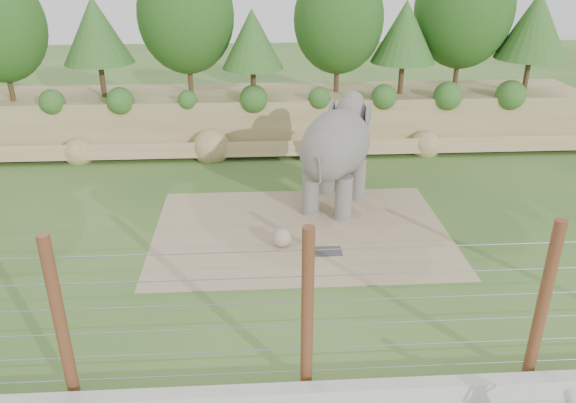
{
  "coord_description": "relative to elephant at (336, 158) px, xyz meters",
  "views": [
    {
      "loc": [
        -0.98,
        -14.04,
        8.89
      ],
      "look_at": [
        0.0,
        2.0,
        1.6
      ],
      "focal_mm": 35.0,
      "sensor_mm": 36.0,
      "label": 1
    }
  ],
  "objects": [
    {
      "name": "stone_ball",
      "position": [
        -2.14,
        -3.13,
        -1.56
      ],
      "size": [
        0.63,
        0.63,
        0.63
      ],
      "primitive_type": "sphere",
      "color": "gray",
      "rests_on": "dirt_patch"
    },
    {
      "name": "dirt_patch",
      "position": [
        -1.44,
        -2.11,
        -1.88
      ],
      "size": [
        10.0,
        7.0,
        0.02
      ],
      "primitive_type": "cube",
      "color": "tan",
      "rests_on": "ground"
    },
    {
      "name": "elephant",
      "position": [
        0.0,
        0.0,
        0.0
      ],
      "size": [
        3.74,
        5.08,
        3.78
      ],
      "primitive_type": null,
      "rotation": [
        0.0,
        0.0,
        -0.42
      ],
      "color": "#615D57",
      "rests_on": "ground"
    },
    {
      "name": "back_embankment",
      "position": [
        -1.35,
        7.57,
        2.07
      ],
      "size": [
        30.0,
        5.52,
        8.77
      ],
      "color": "#937C54",
      "rests_on": "ground"
    },
    {
      "name": "drain_grate",
      "position": [
        -0.75,
        -3.59,
        -1.86
      ],
      "size": [
        1.0,
        0.6,
        0.03
      ],
      "primitive_type": "cube",
      "color": "#262628",
      "rests_on": "dirt_patch"
    },
    {
      "name": "retaining_wall",
      "position": [
        -1.94,
        -10.11,
        -1.64
      ],
      "size": [
        26.0,
        0.35,
        0.5
      ],
      "primitive_type": "cube",
      "color": "#B3B2A5",
      "rests_on": "ground"
    },
    {
      "name": "ground",
      "position": [
        -1.94,
        -5.11,
        -1.89
      ],
      "size": [
        90.0,
        90.0,
        0.0
      ],
      "primitive_type": "plane",
      "color": "#346124",
      "rests_on": "ground"
    },
    {
      "name": "barrier_fence",
      "position": [
        -1.94,
        -9.61,
        0.11
      ],
      "size": [
        20.26,
        0.26,
        4.0
      ],
      "color": "#58351A",
      "rests_on": "ground"
    }
  ]
}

